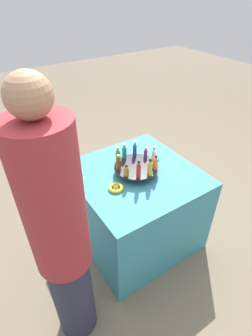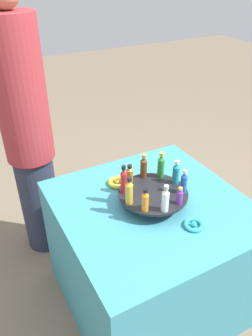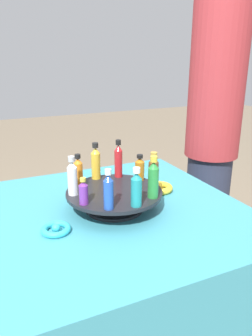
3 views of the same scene
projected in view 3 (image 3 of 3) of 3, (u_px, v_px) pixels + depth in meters
name	position (u px, v px, depth m)	size (l,w,h in m)	color
party_table	(115.00, 291.00, 1.28)	(0.90, 0.90, 0.71)	teal
display_stand	(114.00, 197.00, 1.15)	(0.34, 0.34, 0.07)	black
bottle_teal	(136.00, 189.00, 1.01)	(0.03, 0.03, 0.13)	teal
bottle_green	(153.00, 179.00, 1.07)	(0.04, 0.04, 0.14)	#288438
bottle_brown	(153.00, 171.00, 1.15)	(0.04, 0.04, 0.13)	brown
bottle_amber	(140.00, 168.00, 1.22)	(0.04, 0.04, 0.10)	#AD6B19
bottle_red	(118.00, 160.00, 1.25)	(0.03, 0.03, 0.15)	#B21E23
bottle_gold	(96.00, 162.00, 1.23)	(0.03, 0.03, 0.14)	gold
bottle_orange	(78.00, 171.00, 1.17)	(0.03, 0.03, 0.12)	orange
bottle_clear	(72.00, 177.00, 1.09)	(0.03, 0.03, 0.13)	silver
bottle_purple	(83.00, 192.00, 1.02)	(0.03, 0.03, 0.09)	#702D93
bottle_blue	(108.00, 191.00, 0.99)	(0.03, 0.03, 0.13)	#234CAD
ribbon_bow_gold	(159.00, 188.00, 1.31)	(0.11, 0.11, 0.04)	gold
ribbon_bow_teal	(56.00, 229.00, 1.00)	(0.09, 0.09, 0.03)	#2DB7CC
person_figure	(213.00, 129.00, 1.75)	(0.29, 0.29, 1.68)	#282D42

